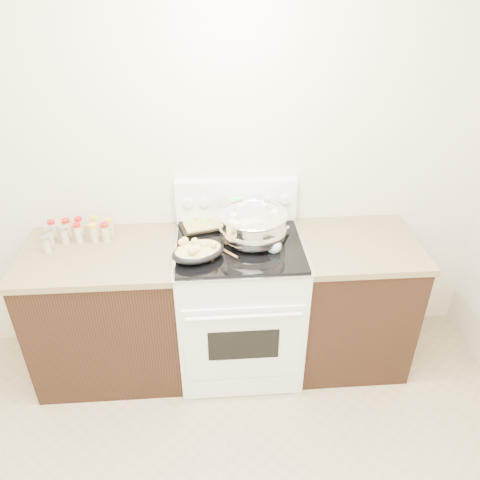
{
  "coord_description": "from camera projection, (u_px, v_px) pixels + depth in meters",
  "views": [
    {
      "loc": [
        0.18,
        -0.93,
        2.42
      ],
      "look_at": [
        0.35,
        1.37,
        1.0
      ],
      "focal_mm": 35.0,
      "sensor_mm": 36.0,
      "label": 1
    }
  ],
  "objects": [
    {
      "name": "kitchen_range",
      "position": [
        239.0,
        303.0,
        3.02
      ],
      "size": [
        0.78,
        0.73,
        1.22
      ],
      "color": "white",
      "rests_on": "ground"
    },
    {
      "name": "wooden_spoon",
      "position": [
        215.0,
        255.0,
        2.65
      ],
      "size": [
        0.18,
        0.2,
        0.04
      ],
      "color": "#9C6E47",
      "rests_on": "kitchen_range"
    },
    {
      "name": "room_shell",
      "position": [
        139.0,
        293.0,
        1.15
      ],
      "size": [
        4.1,
        3.6,
        2.75
      ],
      "color": "beige",
      "rests_on": "ground"
    },
    {
      "name": "roasting_pan",
      "position": [
        198.0,
        251.0,
        2.62
      ],
      "size": [
        0.37,
        0.32,
        0.11
      ],
      "color": "black",
      "rests_on": "kitchen_range"
    },
    {
      "name": "counter_left",
      "position": [
        110.0,
        312.0,
        2.99
      ],
      "size": [
        0.93,
        0.67,
        0.92
      ],
      "color": "black",
      "rests_on": "ground"
    },
    {
      "name": "spice_jars",
      "position": [
        78.0,
        232.0,
        2.83
      ],
      "size": [
        0.39,
        0.23,
        0.13
      ],
      "color": "#BFB28C",
      "rests_on": "counter_left"
    },
    {
      "name": "baking_sheet",
      "position": [
        213.0,
        219.0,
        3.0
      ],
      "size": [
        0.5,
        0.41,
        0.06
      ],
      "color": "black",
      "rests_on": "kitchen_range"
    },
    {
      "name": "blue_ladle",
      "position": [
        275.0,
        245.0,
        2.7
      ],
      "size": [
        0.17,
        0.27,
        0.11
      ],
      "color": "#8BC4D0",
      "rests_on": "kitchen_range"
    },
    {
      "name": "counter_right",
      "position": [
        350.0,
        301.0,
        3.08
      ],
      "size": [
        0.73,
        0.67,
        0.92
      ],
      "color": "black",
      "rests_on": "ground"
    },
    {
      "name": "mixing_bowl",
      "position": [
        253.0,
        227.0,
        2.76
      ],
      "size": [
        0.42,
        0.42,
        0.24
      ],
      "color": "silver",
      "rests_on": "kitchen_range"
    }
  ]
}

